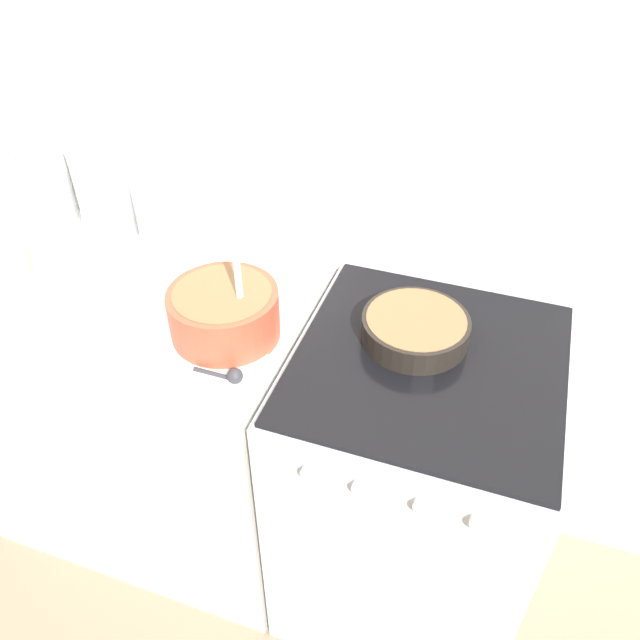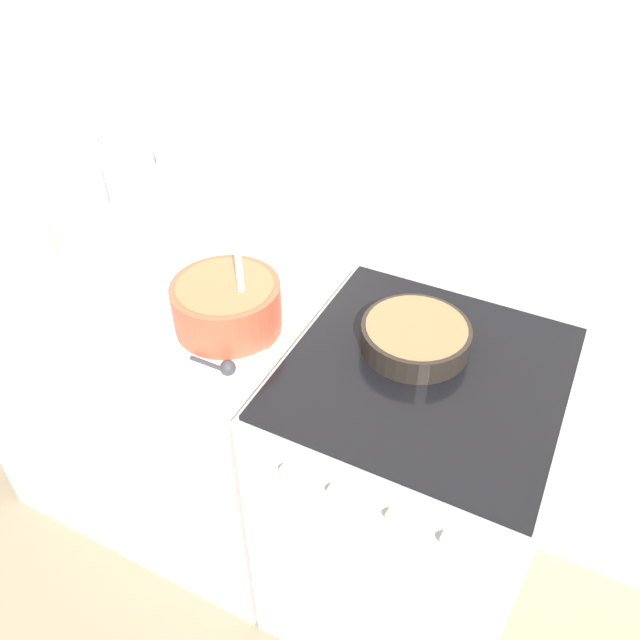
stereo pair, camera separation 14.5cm
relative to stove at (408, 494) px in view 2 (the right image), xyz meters
name	(u,v)px [view 2 (the right image)]	position (x,y,z in m)	size (l,w,h in m)	color
ground_plane	(254,625)	(-0.33, -0.32, -0.47)	(12.00, 12.00, 0.00)	gray
wall_back	(360,169)	(-0.33, 0.35, 0.73)	(4.95, 0.05, 2.40)	white
countertop_cabinet	(166,396)	(-0.81, 0.00, 0.00)	(0.97, 0.64, 0.93)	silver
stove	(408,494)	(0.00, 0.00, 0.00)	(0.63, 0.66, 0.93)	silver
mixing_bowl	(227,303)	(-0.48, -0.07, 0.54)	(0.26, 0.26, 0.30)	#D84C33
baking_pan	(415,336)	(-0.05, 0.06, 0.50)	(0.25, 0.25, 0.06)	black
storage_jar_left	(81,177)	(-1.18, 0.21, 0.58)	(0.15, 0.15, 0.26)	silver
storage_jar_middle	(134,190)	(-0.98, 0.21, 0.58)	(0.14, 0.14, 0.27)	silver
storage_jar_right	(193,209)	(-0.77, 0.21, 0.57)	(0.18, 0.18, 0.24)	silver
tin_can	(39,242)	(-1.10, -0.05, 0.52)	(0.08, 0.08, 0.11)	beige
recipe_page	(218,344)	(-0.46, -0.14, 0.47)	(0.22, 0.24, 0.01)	white
measuring_spoon	(223,367)	(-0.40, -0.21, 0.48)	(0.12, 0.04, 0.04)	#333338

